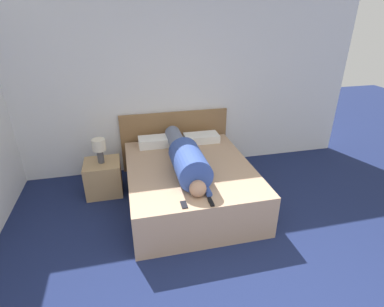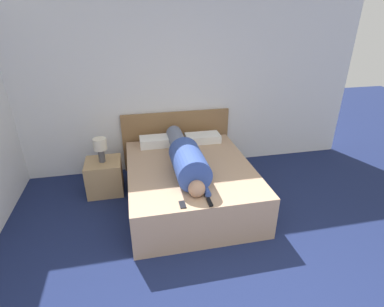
% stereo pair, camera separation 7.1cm
% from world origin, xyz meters
% --- Properties ---
extents(wall_back, '(5.99, 0.06, 2.60)m').
position_xyz_m(wall_back, '(0.00, 3.65, 1.30)').
color(wall_back, white).
rests_on(wall_back, ground_plane).
extents(bed, '(1.63, 1.94, 0.56)m').
position_xyz_m(bed, '(-0.02, 2.50, 0.28)').
color(bed, tan).
rests_on(bed, ground_plane).
extents(headboard, '(1.75, 0.04, 0.96)m').
position_xyz_m(headboard, '(-0.02, 3.58, 0.48)').
color(headboard, olive).
rests_on(headboard, ground_plane).
extents(nightstand, '(0.50, 0.48, 0.49)m').
position_xyz_m(nightstand, '(-1.18, 3.01, 0.24)').
color(nightstand, tan).
rests_on(nightstand, ground_plane).
extents(table_lamp, '(0.18, 0.18, 0.35)m').
position_xyz_m(table_lamp, '(-1.18, 3.01, 0.72)').
color(table_lamp, '#4C4C51').
rests_on(table_lamp, nightstand).
extents(person_lying, '(0.39, 1.73, 0.39)m').
position_xyz_m(person_lying, '(-0.09, 2.41, 0.73)').
color(person_lying, tan).
rests_on(person_lying, bed).
extents(pillow_near_headboard, '(0.56, 0.28, 0.13)m').
position_xyz_m(pillow_near_headboard, '(-0.35, 3.25, 0.62)').
color(pillow_near_headboard, white).
rests_on(pillow_near_headboard, bed).
extents(pillow_second, '(0.53, 0.28, 0.12)m').
position_xyz_m(pillow_second, '(0.34, 3.25, 0.62)').
color(pillow_second, white).
rests_on(pillow_second, bed).
extents(tv_remote, '(0.04, 0.15, 0.02)m').
position_xyz_m(tv_remote, '(0.01, 1.62, 0.57)').
color(tv_remote, black).
rests_on(tv_remote, bed).
extents(cell_phone, '(0.06, 0.13, 0.01)m').
position_xyz_m(cell_phone, '(-0.28, 1.64, 0.56)').
color(cell_phone, black).
rests_on(cell_phone, bed).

